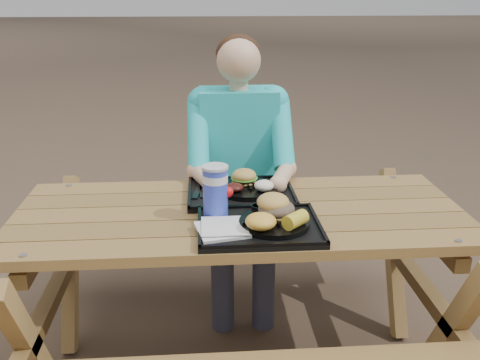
{
  "coord_description": "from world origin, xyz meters",
  "views": [
    {
      "loc": [
        -0.14,
        -1.97,
        1.6
      ],
      "look_at": [
        0.0,
        0.0,
        0.88
      ],
      "focal_mm": 40.0,
      "sensor_mm": 36.0,
      "label": 1
    }
  ],
  "objects": [
    {
      "name": "corn_cob",
      "position": [
        0.18,
        -0.26,
        0.82
      ],
      "size": [
        0.13,
        0.13,
        0.05
      ],
      "primitive_type": null,
      "rotation": [
        0.0,
        0.0,
        0.75
      ],
      "color": "gold",
      "rests_on": "plate_near"
    },
    {
      "name": "soda_cup",
      "position": [
        -0.1,
        -0.09,
        0.87
      ],
      "size": [
        0.09,
        0.09,
        0.19
      ],
      "primitive_type": "cylinder",
      "color": "#1930BC",
      "rests_on": "tray_near"
    },
    {
      "name": "burger",
      "position": [
        0.03,
        0.21,
        0.84
      ],
      "size": [
        0.11,
        0.11,
        0.1
      ],
      "primitive_type": null,
      "color": "#C09444",
      "rests_on": "plate_far"
    },
    {
      "name": "plate_near",
      "position": [
        0.11,
        -0.19,
        0.78
      ],
      "size": [
        0.26,
        0.26,
        0.02
      ],
      "primitive_type": "cylinder",
      "color": "black",
      "rests_on": "tray_near"
    },
    {
      "name": "tray_far",
      "position": [
        0.01,
        0.16,
        0.76
      ],
      "size": [
        0.45,
        0.35,
        0.02
      ],
      "primitive_type": "cube",
      "color": "black",
      "rests_on": "picnic_table"
    },
    {
      "name": "condiment_bbq",
      "position": [
        0.06,
        -0.08,
        0.79
      ],
      "size": [
        0.05,
        0.05,
        0.03
      ],
      "primitive_type": "cylinder",
      "color": "black",
      "rests_on": "tray_near"
    },
    {
      "name": "condiment_mustard",
      "position": [
        0.11,
        -0.06,
        0.79
      ],
      "size": [
        0.06,
        0.06,
        0.03
      ],
      "primitive_type": "cylinder",
      "color": "yellow",
      "rests_on": "tray_near"
    },
    {
      "name": "mac_cheese",
      "position": [
        0.05,
        -0.26,
        0.82
      ],
      "size": [
        0.11,
        0.11,
        0.06
      ],
      "primitive_type": "ellipsoid",
      "color": "gold",
      "rests_on": "plate_near"
    },
    {
      "name": "tray_near",
      "position": [
        0.06,
        -0.19,
        0.76
      ],
      "size": [
        0.45,
        0.35,
        0.02
      ],
      "primitive_type": "cube",
      "color": "black",
      "rests_on": "picnic_table"
    },
    {
      "name": "diner",
      "position": [
        0.04,
        0.59,
        0.64
      ],
      "size": [
        0.48,
        0.84,
        1.28
      ],
      "primitive_type": null,
      "color": "#1BBFAE",
      "rests_on": "ground"
    },
    {
      "name": "plate_far",
      "position": [
        0.04,
        0.17,
        0.78
      ],
      "size": [
        0.26,
        0.26,
        0.02
      ],
      "primitive_type": "cylinder",
      "color": "black",
      "rests_on": "tray_far"
    },
    {
      "name": "baked_beans",
      "position": [
        -0.02,
        0.11,
        0.81
      ],
      "size": [
        0.08,
        0.08,
        0.03
      ],
      "primitive_type": "ellipsoid",
      "color": "#43110D",
      "rests_on": "plate_far"
    },
    {
      "name": "picnic_table",
      "position": [
        0.0,
        0.0,
        0.38
      ],
      "size": [
        1.8,
        1.49,
        0.75
      ],
      "primitive_type": null,
      "color": "#999999",
      "rests_on": "ground"
    },
    {
      "name": "sandwich",
      "position": [
        0.12,
        -0.15,
        0.86
      ],
      "size": [
        0.13,
        0.13,
        0.13
      ],
      "primitive_type": null,
      "color": "gold",
      "rests_on": "plate_near"
    },
    {
      "name": "cutlery_far",
      "position": [
        -0.14,
        0.18,
        0.77
      ],
      "size": [
        0.03,
        0.18,
        0.01
      ],
      "primitive_type": "cube",
      "rotation": [
        0.0,
        0.0,
        0.01
      ],
      "color": "black",
      "rests_on": "tray_far"
    },
    {
      "name": "potato_salad",
      "position": [
        0.11,
        0.11,
        0.81
      ],
      "size": [
        0.08,
        0.08,
        0.05
      ],
      "primitive_type": "ellipsoid",
      "color": "white",
      "rests_on": "plate_far"
    },
    {
      "name": "napkin_stack",
      "position": [
        -0.08,
        -0.23,
        0.78
      ],
      "size": [
        0.2,
        0.2,
        0.02
      ],
      "primitive_type": "cube",
      "rotation": [
        0.0,
        0.0,
        0.21
      ],
      "color": "silver",
      "rests_on": "tray_near"
    }
  ]
}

